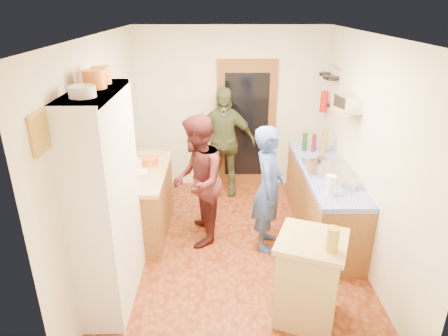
{
  "coord_description": "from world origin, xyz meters",
  "views": [
    {
      "loc": [
        -0.19,
        -4.3,
        2.92
      ],
      "look_at": [
        -0.14,
        0.15,
        1.06
      ],
      "focal_mm": 32.0,
      "sensor_mm": 36.0,
      "label": 1
    }
  ],
  "objects_px": {
    "person_left": "(200,180)",
    "person_back": "(224,142)",
    "right_counter_base": "(322,201)",
    "island_base": "(308,281)",
    "person_hob": "(271,190)",
    "hutch_body": "(107,202)"
  },
  "relations": [
    {
      "from": "person_left",
      "to": "person_back",
      "type": "height_order",
      "value": "person_back"
    },
    {
      "from": "right_counter_base",
      "to": "person_back",
      "type": "distance_m",
      "value": 1.81
    },
    {
      "from": "right_counter_base",
      "to": "island_base",
      "type": "relative_size",
      "value": 2.56
    },
    {
      "from": "right_counter_base",
      "to": "person_hob",
      "type": "relative_size",
      "value": 1.38
    },
    {
      "from": "person_hob",
      "to": "hutch_body",
      "type": "bearing_deg",
      "value": 128.19
    },
    {
      "from": "person_hob",
      "to": "person_back",
      "type": "height_order",
      "value": "person_back"
    },
    {
      "from": "hutch_body",
      "to": "right_counter_base",
      "type": "distance_m",
      "value": 2.9
    },
    {
      "from": "person_back",
      "to": "island_base",
      "type": "bearing_deg",
      "value": -72.33
    },
    {
      "from": "right_counter_base",
      "to": "person_left",
      "type": "height_order",
      "value": "person_left"
    },
    {
      "from": "right_counter_base",
      "to": "person_hob",
      "type": "distance_m",
      "value": 0.96
    },
    {
      "from": "person_left",
      "to": "person_back",
      "type": "bearing_deg",
      "value": 167.21
    },
    {
      "from": "right_counter_base",
      "to": "person_left",
      "type": "bearing_deg",
      "value": -171.99
    },
    {
      "from": "hutch_body",
      "to": "person_left",
      "type": "bearing_deg",
      "value": 51.05
    },
    {
      "from": "island_base",
      "to": "person_hob",
      "type": "relative_size",
      "value": 0.54
    },
    {
      "from": "right_counter_base",
      "to": "island_base",
      "type": "xyz_separation_m",
      "value": [
        -0.54,
        -1.69,
        0.01
      ]
    },
    {
      "from": "island_base",
      "to": "person_back",
      "type": "relative_size",
      "value": 0.49
    },
    {
      "from": "right_counter_base",
      "to": "person_back",
      "type": "bearing_deg",
      "value": 139.06
    },
    {
      "from": "person_back",
      "to": "hutch_body",
      "type": "bearing_deg",
      "value": -113.44
    },
    {
      "from": "person_left",
      "to": "person_hob",
      "type": "bearing_deg",
      "value": 76.92
    },
    {
      "from": "right_counter_base",
      "to": "person_back",
      "type": "relative_size",
      "value": 1.26
    },
    {
      "from": "island_base",
      "to": "person_left",
      "type": "distance_m",
      "value": 1.87
    },
    {
      "from": "hutch_body",
      "to": "person_left",
      "type": "relative_size",
      "value": 1.31
    }
  ]
}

